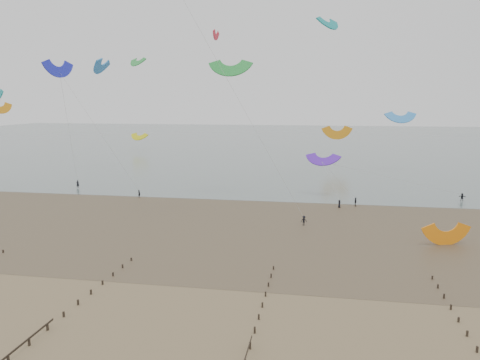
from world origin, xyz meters
name	(u,v)px	position (x,y,z in m)	size (l,w,h in m)	color
ground	(219,311)	(0.00, 0.00, 0.00)	(500.00, 500.00, 0.00)	brown
sea_and_shore	(240,220)	(-4.08, 34.40, 0.01)	(500.00, 665.00, 0.03)	#475654
kitesurfer_lead	(139,193)	(-28.14, 49.65, 0.78)	(0.57, 0.37, 1.56)	black
kitesurfers	(402,205)	(24.26, 47.70, 0.84)	(123.33, 25.58, 1.86)	black
grounded_kite	(446,245)	(26.76, 25.88, 0.00)	(6.00, 3.14, 4.57)	orange
kites_airborne	(215,90)	(-21.29, 91.80, 22.86)	(242.68, 116.62, 43.63)	#591DC6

